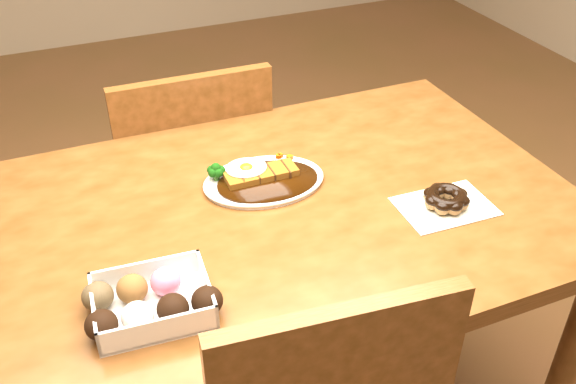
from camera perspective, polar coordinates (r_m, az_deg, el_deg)
name	(u,v)px	position (r m, az deg, el deg)	size (l,w,h in m)	color
table	(281,244)	(1.35, -0.64, -4.66)	(1.20, 0.80, 0.75)	#4C2C0F
chair_far	(191,186)	(1.85, -8.59, 0.53)	(0.43, 0.43, 0.87)	#4C2C0F
katsu_curry_plate	(261,178)	(1.35, -2.38, 1.21)	(0.27, 0.20, 0.05)	white
donut_box	(150,301)	(1.07, -12.20, -9.46)	(0.22, 0.16, 0.05)	white
pon_de_ring	(446,199)	(1.32, 13.87, -0.63)	(0.19, 0.14, 0.04)	silver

